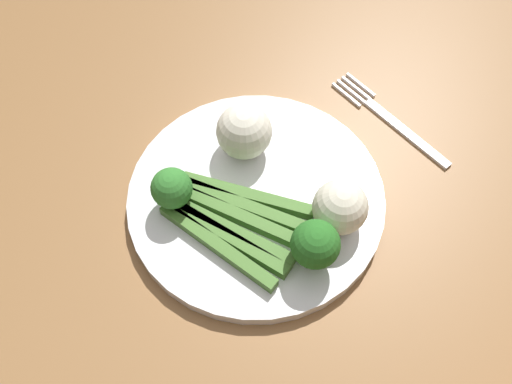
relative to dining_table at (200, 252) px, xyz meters
name	(u,v)px	position (x,y,z in m)	size (l,w,h in m)	color
ground_plane	(225,376)	(0.00, 0.00, -0.64)	(6.00, 6.00, 0.02)	tan
dining_table	(200,252)	(0.00, 0.00, 0.00)	(1.41, 0.82, 0.73)	olive
plate	(256,198)	(0.05, -0.05, 0.11)	(0.26, 0.26, 0.01)	white
asparagus_bundle	(236,221)	(0.01, -0.05, 0.12)	(0.10, 0.15, 0.01)	#47752D
broccoli_near_center	(172,189)	(-0.01, 0.01, 0.15)	(0.04, 0.04, 0.05)	#609E3D
broccoli_right	(315,245)	(0.03, -0.13, 0.15)	(0.05, 0.05, 0.06)	#568E33
cauliflower_left	(340,207)	(0.08, -0.13, 0.15)	(0.05, 0.05, 0.05)	silver
cauliflower_front	(243,130)	(0.09, 0.00, 0.15)	(0.06, 0.06, 0.06)	white
fork	(389,119)	(0.23, -0.10, 0.11)	(0.05, 0.17, 0.00)	silver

